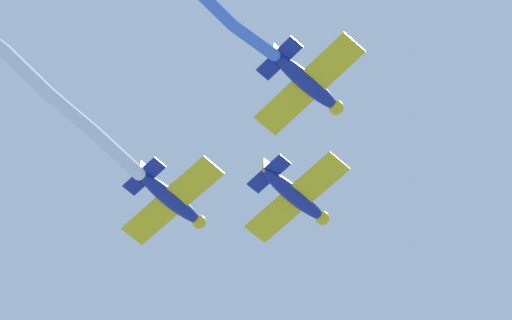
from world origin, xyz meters
TOP-DOWN VIEW (x-y plane):
  - airplane_lead at (2.18, -0.02)m, footprint 7.50×5.66m
  - airplane_left_wing at (6.59, 6.01)m, footprint 7.51×5.68m
  - airplane_right_wing at (-4.28, 3.73)m, footprint 7.49×5.65m

SIDE VIEW (x-z plane):
  - airplane_lead at x=2.18m, z-range 54.80..56.65m
  - airplane_left_wing at x=6.59m, z-range 54.80..56.65m
  - airplane_right_wing at x=-4.28m, z-range 55.10..56.95m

